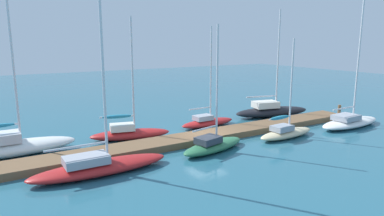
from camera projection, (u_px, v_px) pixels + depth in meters
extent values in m
plane|color=#286075|center=(206.00, 139.00, 25.20)|extent=(120.00, 120.00, 0.00)
cube|color=brown|center=(206.00, 136.00, 25.16)|extent=(28.60, 2.23, 0.45)
cylinder|color=brown|center=(339.00, 112.00, 31.34)|extent=(0.28, 0.28, 1.36)
ellipsoid|color=white|center=(15.00, 148.00, 21.65)|extent=(7.45, 2.44, 0.92)
cube|color=silver|center=(0.00, 138.00, 21.12)|extent=(2.26, 1.64, 0.60)
cylinder|color=silver|center=(14.00, 71.00, 20.91)|extent=(0.14, 0.14, 8.77)
ellipsoid|color=#B21E1E|center=(101.00, 167.00, 18.67)|extent=(7.60, 2.00, 0.69)
cube|color=#9EA3AD|center=(86.00, 160.00, 18.18)|extent=(2.28, 1.39, 0.45)
cylinder|color=silver|center=(102.00, 59.00, 17.73)|extent=(0.15, 0.15, 10.98)
cylinder|color=silver|center=(76.00, 147.00, 17.79)|extent=(3.19, 0.13, 0.12)
ellipsoid|color=#B21E1E|center=(131.00, 134.00, 25.21)|extent=(6.02, 3.05, 0.71)
cube|color=silver|center=(122.00, 127.00, 24.92)|extent=(1.97, 1.58, 0.46)
cylinder|color=silver|center=(133.00, 74.00, 24.44)|extent=(0.13, 0.13, 8.07)
cylinder|color=silver|center=(117.00, 117.00, 24.67)|extent=(2.38, 0.69, 0.11)
ellipsoid|color=teal|center=(117.00, 117.00, 24.67)|extent=(2.21, 0.88, 0.28)
ellipsoid|color=#2D7047|center=(214.00, 146.00, 22.52)|extent=(5.48, 2.80, 0.64)
cube|color=#333842|center=(208.00, 140.00, 22.06)|extent=(1.79, 1.47, 0.42)
cylinder|color=silver|center=(217.00, 84.00, 21.91)|extent=(0.13, 0.13, 7.48)
cylinder|color=silver|center=(205.00, 128.00, 21.68)|extent=(2.17, 0.61, 0.11)
ellipsoid|color=#B21E1E|center=(208.00, 123.00, 28.94)|extent=(5.17, 1.71, 0.61)
cube|color=#9EA3AD|center=(203.00, 118.00, 28.56)|extent=(1.58, 1.11, 0.40)
cylinder|color=silver|center=(211.00, 74.00, 28.28)|extent=(0.13, 0.13, 7.62)
cylinder|color=silver|center=(200.00, 108.00, 28.23)|extent=(2.15, 0.20, 0.10)
ellipsoid|color=beige|center=(286.00, 134.00, 25.61)|extent=(5.31, 1.85, 0.60)
cube|color=#9EA3AD|center=(282.00, 128.00, 25.22)|extent=(1.63, 1.16, 0.39)
cylinder|color=silver|center=(291.00, 85.00, 25.05)|extent=(0.13, 0.13, 6.66)
cylinder|color=silver|center=(280.00, 118.00, 24.88)|extent=(2.19, 0.24, 0.11)
ellipsoid|color=teal|center=(280.00, 118.00, 24.88)|extent=(1.99, 0.49, 0.28)
ellipsoid|color=black|center=(272.00, 112.00, 32.68)|extent=(7.79, 3.72, 0.91)
cube|color=silver|center=(266.00, 104.00, 32.30)|extent=(2.52, 1.95, 0.59)
cylinder|color=silver|center=(278.00, 59.00, 31.84)|extent=(0.15, 0.15, 8.99)
cylinder|color=silver|center=(262.00, 96.00, 32.00)|extent=(3.10, 0.80, 0.12)
ellipsoid|color=white|center=(350.00, 123.00, 28.86)|extent=(7.05, 2.52, 0.66)
cube|color=#9EA3AD|center=(346.00, 117.00, 28.38)|extent=(2.16, 1.63, 0.43)
cylinder|color=silver|center=(359.00, 55.00, 27.96)|extent=(0.14, 0.14, 10.60)
cylinder|color=silver|center=(344.00, 108.00, 27.99)|extent=(2.92, 0.25, 0.11)
sphere|color=orange|center=(262.00, 108.00, 35.00)|extent=(0.65, 0.65, 0.65)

